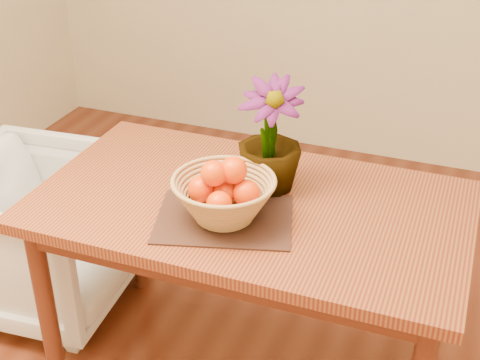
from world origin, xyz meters
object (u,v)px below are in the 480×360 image
(potted_plant, at_px, (270,137))
(armchair, at_px, (41,227))
(wicker_basket, at_px, (224,200))
(table, at_px, (250,223))

(potted_plant, xyz_separation_m, armchair, (-0.98, 0.01, -0.58))
(wicker_basket, height_order, armchair, wicker_basket)
(table, height_order, armchair, table)
(wicker_basket, bearing_deg, armchair, 164.97)
(table, height_order, potted_plant, potted_plant)
(wicker_basket, bearing_deg, potted_plant, 74.42)
(table, xyz_separation_m, armchair, (-0.95, 0.11, -0.31))
(table, height_order, wicker_basket, wicker_basket)
(armchair, bearing_deg, wicker_basket, -109.39)
(wicker_basket, distance_m, potted_plant, 0.27)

